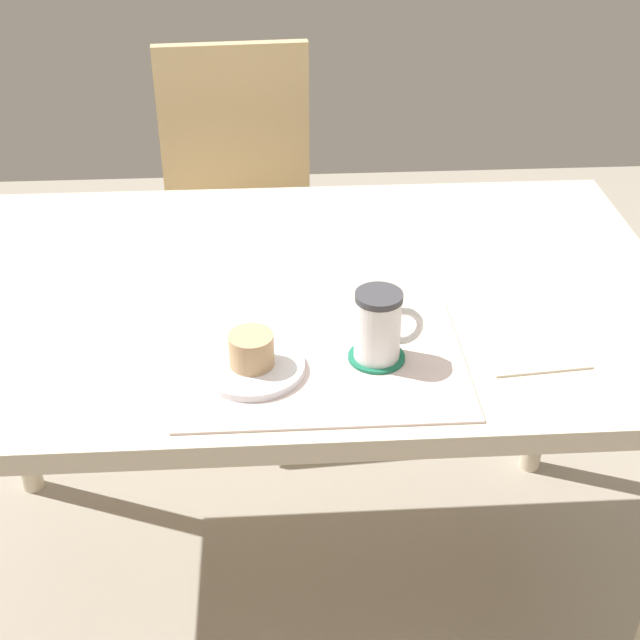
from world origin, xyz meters
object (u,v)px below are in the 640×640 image
object	(u,v)px
dining_table	(282,325)
coffee_mug	(380,325)
wooden_chair	(240,218)
pastry_plate	(252,367)
pastry	(251,350)

from	to	relation	value
dining_table	coffee_mug	size ratio (longest dim) A/B	12.42
coffee_mug	wooden_chair	bearing A→B (deg)	103.09
wooden_chair	pastry_plate	xyz separation A→B (m)	(0.05, -1.03, 0.27)
dining_table	wooden_chair	xyz separation A→B (m)	(-0.09, 0.79, -0.18)
dining_table	pastry_plate	xyz separation A→B (m)	(-0.05, -0.24, 0.09)
wooden_chair	pastry	distance (m)	1.08
dining_table	coffee_mug	distance (m)	0.30
dining_table	pastry_plate	bearing A→B (deg)	-101.16
dining_table	coffee_mug	xyz separation A→B (m)	(0.14, -0.22, 0.14)
wooden_chair	coffee_mug	size ratio (longest dim) A/B	8.48
dining_table	coffee_mug	world-z (taller)	coffee_mug
coffee_mug	dining_table	bearing A→B (deg)	122.36
dining_table	wooden_chair	bearing A→B (deg)	96.80
pastry_plate	pastry	distance (m)	0.03
pastry	dining_table	bearing A→B (deg)	78.84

